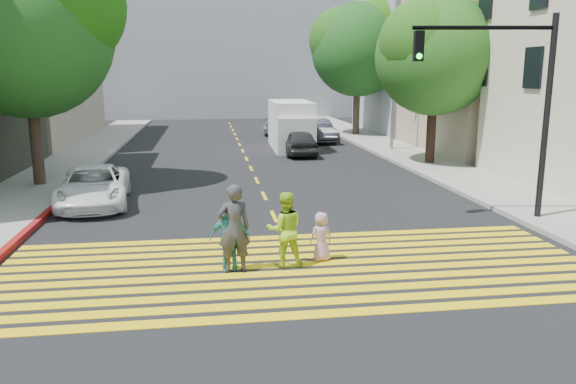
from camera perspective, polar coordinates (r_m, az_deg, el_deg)
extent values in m
plane|color=black|center=(11.56, 2.15, -9.89)|extent=(120.00, 120.00, 0.00)
cube|color=gray|center=(33.47, -19.45, 4.03)|extent=(3.00, 40.00, 0.15)
cube|color=gray|center=(27.93, 13.91, 2.91)|extent=(3.00, 60.00, 0.15)
cube|color=maroon|center=(17.79, -24.11, -2.83)|extent=(0.20, 8.00, 0.16)
cube|color=yellow|center=(10.48, 3.35, -12.27)|extent=(13.40, 0.35, 0.01)
cube|color=yellow|center=(10.97, 2.77, -11.10)|extent=(13.40, 0.35, 0.01)
cube|color=yellow|center=(11.47, 2.24, -10.04)|extent=(13.40, 0.35, 0.01)
cube|color=yellow|center=(11.97, 1.76, -9.07)|extent=(13.40, 0.35, 0.01)
cube|color=yellow|center=(12.48, 1.32, -8.17)|extent=(13.40, 0.35, 0.01)
cube|color=yellow|center=(12.99, 0.92, -7.35)|extent=(13.40, 0.35, 0.01)
cube|color=yellow|center=(13.50, 0.55, -6.58)|extent=(13.40, 0.35, 0.01)
cube|color=yellow|center=(14.02, 0.20, -5.88)|extent=(13.40, 0.35, 0.01)
cube|color=yellow|center=(14.54, -0.11, -5.22)|extent=(13.40, 0.35, 0.01)
cube|color=yellow|center=(15.06, -0.41, -4.61)|extent=(13.40, 0.35, 0.01)
cube|color=yellow|center=(17.21, -1.42, -2.49)|extent=(0.12, 1.40, 0.01)
cube|color=yellow|center=(20.11, -2.44, -0.38)|extent=(0.12, 1.40, 0.01)
cube|color=yellow|center=(23.04, -3.19, 1.20)|extent=(0.12, 1.40, 0.01)
cube|color=yellow|center=(25.98, -3.78, 2.42)|extent=(0.12, 1.40, 0.01)
cube|color=yellow|center=(28.94, -4.24, 3.39)|extent=(0.12, 1.40, 0.01)
cube|color=yellow|center=(31.90, -4.62, 4.19)|extent=(0.12, 1.40, 0.01)
cube|color=yellow|center=(34.87, -4.94, 4.84)|extent=(0.12, 1.40, 0.01)
cube|color=yellow|center=(37.85, -5.21, 5.40)|extent=(0.12, 1.40, 0.01)
cube|color=yellow|center=(40.83, -5.43, 5.87)|extent=(0.12, 1.40, 0.01)
cube|color=yellow|center=(43.81, -5.63, 6.28)|extent=(0.12, 1.40, 0.01)
cube|color=yellow|center=(46.79, -5.81, 6.64)|extent=(0.12, 1.40, 0.01)
cube|color=yellow|center=(49.78, -5.96, 6.95)|extent=(0.12, 1.40, 0.01)
cube|color=tan|center=(34.08, 22.18, 12.28)|extent=(10.00, 10.00, 10.00)
cube|color=gray|center=(43.96, 14.85, 12.49)|extent=(10.00, 10.00, 10.00)
cube|color=gray|center=(58.61, -6.46, 13.55)|extent=(30.00, 8.00, 12.00)
cylinder|color=#39291F|center=(23.34, -24.18, 4.36)|extent=(0.55, 0.55, 3.27)
sphere|color=#21541A|center=(23.24, -25.08, 14.56)|extent=(7.99, 7.99, 6.30)
sphere|color=#184709|center=(22.87, -22.16, 17.23)|extent=(6.00, 6.00, 4.72)
cylinder|color=black|center=(27.44, 14.31, 5.64)|extent=(0.54, 0.54, 2.91)
sphere|color=#245D10|center=(27.31, 14.71, 13.25)|extent=(6.90, 6.90, 5.47)
sphere|color=#154B0A|center=(28.28, 16.14, 14.79)|extent=(5.17, 5.17, 4.10)
sphere|color=#255D0C|center=(26.56, 13.44, 14.55)|extent=(4.83, 4.83, 3.83)
cylinder|color=black|center=(39.85, 6.94, 8.09)|extent=(0.57, 0.57, 3.34)
sphere|color=#163E13|center=(39.79, 7.10, 14.16)|extent=(7.80, 7.80, 6.36)
sphere|color=#1A5B0B|center=(40.18, 9.02, 15.45)|extent=(5.85, 5.85, 4.77)
sphere|color=#254E16|center=(39.63, 5.46, 15.13)|extent=(5.46, 5.46, 4.45)
imported|color=#363639|center=(12.32, -5.51, -3.70)|extent=(0.78, 0.58, 1.98)
imported|color=#A4D226|center=(12.64, -0.32, -3.82)|extent=(0.85, 0.67, 1.73)
imported|color=#BB8A97|center=(13.10, 3.40, -4.54)|extent=(0.65, 0.52, 1.17)
imported|color=teal|center=(12.44, -5.93, -4.63)|extent=(0.92, 0.45, 1.52)
imported|color=white|center=(19.60, -19.11, 0.55)|extent=(2.57, 4.84, 1.30)
imported|color=black|center=(30.07, 1.10, 5.07)|extent=(1.63, 4.05, 1.38)
imported|color=#A0A0A0|center=(40.67, -1.00, 6.89)|extent=(2.68, 5.08, 1.40)
imported|color=#24232E|center=(35.97, 3.01, 6.24)|extent=(2.05, 4.54, 1.44)
cube|color=white|center=(32.92, 0.28, 6.85)|extent=(2.34, 5.52, 2.73)
cube|color=#BEBEBE|center=(30.59, 0.81, 5.73)|extent=(2.11, 1.37, 1.96)
cylinder|color=black|center=(30.99, -0.90, 4.70)|extent=(0.29, 0.77, 0.76)
cylinder|color=black|center=(31.21, 2.30, 4.74)|extent=(0.29, 0.77, 0.76)
cylinder|color=black|center=(34.88, -1.54, 5.51)|extent=(0.29, 0.77, 0.76)
cylinder|color=black|center=(35.07, 1.31, 5.55)|extent=(0.29, 0.77, 0.76)
cylinder|color=black|center=(17.81, 24.75, 6.58)|extent=(0.20, 0.20, 5.94)
cylinder|color=black|center=(17.07, 19.27, 15.49)|extent=(3.94, 0.67, 0.12)
cube|color=black|center=(16.56, 13.13, 14.24)|extent=(0.29, 0.29, 0.83)
sphere|color=green|center=(16.41, 13.20, 13.29)|extent=(0.18, 0.18, 0.16)
cylinder|color=gray|center=(31.87, 10.78, 12.76)|extent=(0.20, 0.20, 9.71)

